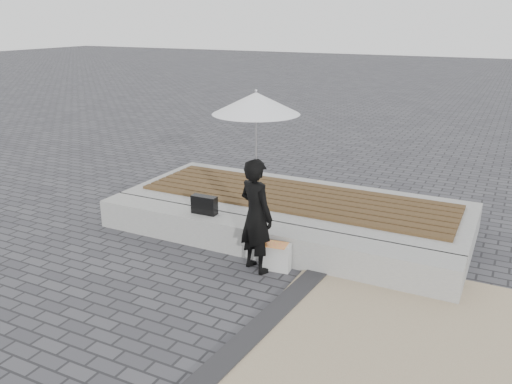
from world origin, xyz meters
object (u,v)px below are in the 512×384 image
Objects in this scene: canvas_tote at (277,257)px; parasol at (256,103)px; seating_ledge at (260,239)px; woman at (256,216)px; handbag at (204,205)px.

parasol is at bearing -163.70° from canvas_tote.
seating_ledge is at bearing 134.26° from canvas_tote.
seating_ledge is 3.56× the size of woman.
parasol is (0.00, 0.00, 1.34)m from woman.
woman reaches higher than canvas_tote.
handbag is at bearing -1.17° from woman.
parasol is (0.16, -0.43, 1.84)m from seating_ledge.
parasol is 3.53× the size of handbag.
canvas_tote is (1.25, -0.36, -0.35)m from handbag.
seating_ledge is at bearing -46.57° from woman.
handbag reaches higher than canvas_tote.
woman is at bearing -97.13° from parasol.
parasol reaches higher than handbag.
canvas_tote is at bearing -135.22° from woman.
woman is 3.96× the size of canvas_tote.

